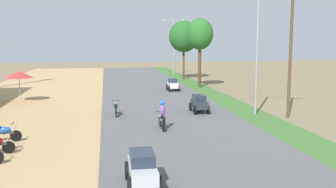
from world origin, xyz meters
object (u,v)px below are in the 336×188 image
streetlamp_near (257,43)px  car_sedan_silver (142,167)px  median_tree_second (200,35)px  median_tree_third (184,37)px  motorbike_ahead_second (116,108)px  vendor_umbrella (19,75)px  car_hatchback_white (173,84)px  motorbike_foreground_rider (162,116)px  streetlamp_mid (174,43)px  car_hatchback_charcoal (199,103)px  parked_motorbike_sixth (3,132)px  utility_pole_near (291,47)px

streetlamp_near → car_sedan_silver: (-8.79, -11.89, -4.14)m
median_tree_second → median_tree_third: 9.27m
motorbike_ahead_second → car_sedan_silver: bearing=-87.6°
vendor_umbrella → car_hatchback_white: vendor_umbrella is taller
median_tree_second → motorbike_ahead_second: 17.99m
motorbike_foreground_rider → car_hatchback_white: bearing=78.2°
median_tree_second → streetlamp_near: (0.05, -15.76, -0.78)m
car_hatchback_white → streetlamp_mid: bearing=79.7°
median_tree_third → streetlamp_mid: (-0.08, 6.86, -0.84)m
streetlamp_mid → car_sedan_silver: 44.82m
car_hatchback_white → motorbike_foreground_rider: bearing=-101.8°
streetlamp_mid → car_hatchback_charcoal: size_ratio=4.04×
vendor_umbrella → motorbike_ahead_second: bearing=-43.2°
median_tree_third → streetlamp_near: size_ratio=0.89×
streetlamp_near → car_sedan_silver: 15.35m
streetlamp_mid → car_hatchback_white: size_ratio=4.04×
car_sedan_silver → motorbike_ahead_second: bearing=92.4°
car_hatchback_white → motorbike_ahead_second: size_ratio=1.11×
parked_motorbike_sixth → median_tree_third: 33.84m
streetlamp_mid → motorbike_ahead_second: bearing=-106.9°
streetlamp_mid → motorbike_foreground_rider: streetlamp_mid is taller
streetlamp_near → car_hatchback_white: size_ratio=4.21×
utility_pole_near → car_sedan_silver: bearing=-134.7°
streetlamp_near → vendor_umbrella: bearing=153.8°
streetlamp_mid → car_hatchback_white: bearing=-100.3°
streetlamp_near → motorbike_ahead_second: bearing=172.5°
parked_motorbike_sixth → vendor_umbrella: vendor_umbrella is taller
motorbike_foreground_rider → utility_pole_near: bearing=14.9°
streetlamp_mid → median_tree_second: bearing=-90.2°
median_tree_third → motorbike_ahead_second: (-9.43, -23.80, -4.98)m
median_tree_second → motorbike_foreground_rider: (-6.86, -19.26, -4.80)m
vendor_umbrella → utility_pole_near: utility_pole_near is taller
car_sedan_silver → motorbike_foreground_rider: size_ratio=1.26×
streetlamp_near → car_sedan_silver: streetlamp_near is taller
car_hatchback_charcoal → motorbike_ahead_second: size_ratio=1.11×
streetlamp_near → car_hatchback_charcoal: (-3.58, 1.33, -4.14)m
median_tree_third → streetlamp_mid: 6.91m
vendor_umbrella → car_hatchback_charcoal: 15.15m
vendor_umbrella → streetlamp_near: streetlamp_near is taller
vendor_umbrella → motorbike_foreground_rider: 15.57m
car_sedan_silver → motorbike_foreground_rider: bearing=77.3°
streetlamp_near → car_hatchback_white: bearing=104.5°
parked_motorbike_sixth → utility_pole_near: bearing=12.2°
median_tree_second → streetlamp_near: size_ratio=0.87×
parked_motorbike_sixth → vendor_umbrella: (-1.89, 13.17, 1.75)m
parked_motorbike_sixth → streetlamp_near: 16.38m
median_tree_second → car_sedan_silver: size_ratio=3.24×
parked_motorbike_sixth → car_sedan_silver: (6.24, -7.05, 0.19)m
streetlamp_mid → motorbike_ahead_second: 32.32m
parked_motorbike_sixth → car_hatchback_charcoal: bearing=28.3°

